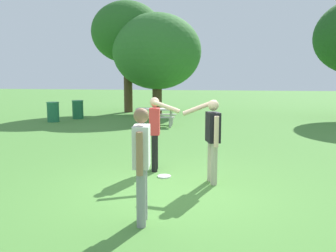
# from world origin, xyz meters

# --- Properties ---
(ground_plane) EXTENTS (120.00, 120.00, 0.00)m
(ground_plane) POSITION_xyz_m (0.00, 0.00, 0.00)
(ground_plane) COLOR #4C8438
(person_thrower) EXTENTS (0.29, 0.60, 1.64)m
(person_thrower) POSITION_xyz_m (-0.16, -1.61, 0.94)
(person_thrower) COLOR gray
(person_thrower) RESTS_ON ground
(person_catcher) EXTENTS (0.75, 0.60, 1.64)m
(person_catcher) POSITION_xyz_m (-0.70, 1.19, 0.96)
(person_catcher) COLOR black
(person_catcher) RESTS_ON ground
(person_bystander) EXTENTS (0.80, 0.58, 1.64)m
(person_bystander) POSITION_xyz_m (0.61, 0.53, 0.96)
(person_bystander) COLOR #B7AD93
(person_bystander) RESTS_ON ground
(frisbee) EXTENTS (0.28, 0.28, 0.03)m
(frisbee) POSITION_xyz_m (-0.39, 0.72, 0.01)
(frisbee) COLOR white
(frisbee) RESTS_ON ground
(picnic_table_near) EXTENTS (1.87, 1.63, 0.77)m
(picnic_table_near) POSITION_xyz_m (-2.60, 8.45, 0.56)
(picnic_table_near) COLOR beige
(picnic_table_near) RESTS_ON ground
(trash_can_beside_table) EXTENTS (0.59, 0.59, 0.96)m
(trash_can_beside_table) POSITION_xyz_m (-7.27, 10.19, 0.48)
(trash_can_beside_table) COLOR #1E663D
(trash_can_beside_table) RESTS_ON ground
(trash_can_further_along) EXTENTS (0.59, 0.59, 0.96)m
(trash_can_further_along) POSITION_xyz_m (-7.80, 8.71, 0.48)
(trash_can_further_along) COLOR #237047
(trash_can_further_along) RESTS_ON ground
(tree_tall_left) EXTENTS (4.35, 4.35, 6.74)m
(tree_tall_left) POSITION_xyz_m (-5.93, 14.30, 4.84)
(tree_tall_left) COLOR #4C3823
(tree_tall_left) RESTS_ON ground
(tree_broad_center) EXTENTS (5.18, 5.18, 5.85)m
(tree_broad_center) POSITION_xyz_m (-3.91, 13.69, 3.64)
(tree_broad_center) COLOR #4C3823
(tree_broad_center) RESTS_ON ground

